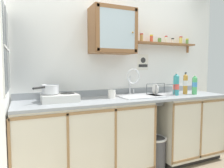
% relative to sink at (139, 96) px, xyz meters
% --- Properties ---
extents(back_wall, '(3.37, 0.07, 2.63)m').
position_rel_sink_xyz_m(back_wall, '(-0.15, 0.29, 0.39)').
color(back_wall, white).
rests_on(back_wall, ground).
extents(lower_cabinet_run, '(1.56, 0.64, 0.91)m').
position_rel_sink_xyz_m(lower_cabinet_run, '(-0.75, -0.04, -0.48)').
color(lower_cabinet_run, black).
rests_on(lower_cabinet_run, ground).
extents(lower_cabinet_run_right, '(0.96, 0.64, 0.91)m').
position_rel_sink_xyz_m(lower_cabinet_run_right, '(0.75, -0.04, -0.48)').
color(lower_cabinet_run_right, black).
rests_on(lower_cabinet_run_right, ground).
extents(countertop, '(2.73, 0.66, 0.03)m').
position_rel_sink_xyz_m(countertop, '(-0.15, -0.04, -0.01)').
color(countertop, gray).
rests_on(countertop, lower_cabinet_run).
extents(backsplash, '(2.73, 0.02, 0.08)m').
position_rel_sink_xyz_m(backsplash, '(-0.15, 0.26, 0.04)').
color(backsplash, gray).
rests_on(backsplash, countertop).
extents(sink, '(0.56, 0.47, 0.47)m').
position_rel_sink_xyz_m(sink, '(0.00, 0.00, 0.00)').
color(sink, silver).
rests_on(sink, countertop).
extents(hot_plate_stove, '(0.39, 0.32, 0.09)m').
position_rel_sink_xyz_m(hot_plate_stove, '(-1.02, -0.00, 0.04)').
color(hot_plate_stove, silver).
rests_on(hot_plate_stove, countertop).
extents(saucepan, '(0.29, 0.27, 0.10)m').
position_rel_sink_xyz_m(saucepan, '(-1.12, 0.02, 0.14)').
color(saucepan, silver).
rests_on(saucepan, hot_plate_stove).
extents(bottle_detergent_teal_0, '(0.08, 0.08, 0.32)m').
position_rel_sink_xyz_m(bottle_detergent_teal_0, '(0.51, -0.12, 0.14)').
color(bottle_detergent_teal_0, teal).
rests_on(bottle_detergent_teal_0, countertop).
extents(bottle_water_clear_1, '(0.08, 0.08, 0.24)m').
position_rel_sink_xyz_m(bottle_water_clear_1, '(0.58, -0.03, 0.11)').
color(bottle_water_clear_1, silver).
rests_on(bottle_water_clear_1, countertop).
extents(bottle_soda_green_2, '(0.07, 0.07, 0.28)m').
position_rel_sink_xyz_m(bottle_soda_green_2, '(0.82, -0.15, 0.14)').
color(bottle_soda_green_2, '#4CB266').
rests_on(bottle_soda_green_2, countertop).
extents(bottle_juice_amber_3, '(0.06, 0.06, 0.31)m').
position_rel_sink_xyz_m(bottle_juice_amber_3, '(0.73, -0.07, 0.15)').
color(bottle_juice_amber_3, gold).
rests_on(bottle_juice_amber_3, countertop).
extents(dish_rack, '(0.32, 0.23, 0.16)m').
position_rel_sink_xyz_m(dish_rack, '(0.30, -0.04, 0.03)').
color(dish_rack, '#B2B2B7').
rests_on(dish_rack, countertop).
extents(mug, '(0.12, 0.09, 0.10)m').
position_rel_sink_xyz_m(mug, '(-0.39, -0.01, 0.05)').
color(mug, white).
rests_on(mug, countertop).
extents(wall_cabinet, '(0.57, 0.34, 0.57)m').
position_rel_sink_xyz_m(wall_cabinet, '(-0.32, 0.11, 0.84)').
color(wall_cabinet, brown).
extents(spice_shelf, '(1.03, 0.14, 0.23)m').
position_rel_sink_xyz_m(spice_shelf, '(0.57, 0.20, 0.74)').
color(spice_shelf, brown).
extents(warning_sign, '(0.18, 0.01, 0.23)m').
position_rel_sink_xyz_m(warning_sign, '(0.23, 0.27, 0.45)').
color(warning_sign, silver).
extents(window, '(0.03, 0.70, 0.84)m').
position_rel_sink_xyz_m(window, '(-1.53, -0.10, 0.56)').
color(window, '#262D38').
extents(trash_bin, '(0.31, 0.31, 0.42)m').
position_rel_sink_xyz_m(trash_bin, '(0.15, -0.17, -0.72)').
color(trash_bin, '#4C4C51').
rests_on(trash_bin, ground).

